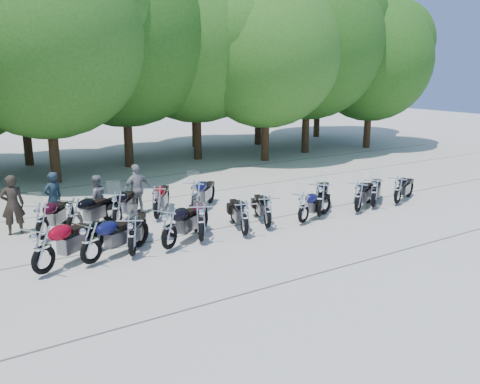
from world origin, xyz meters
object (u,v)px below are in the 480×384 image
motorcycle_3 (169,227)px  rider_0 (13,205)px  motorcycle_10 (374,192)px  motorcycle_4 (201,221)px  motorcycle_11 (398,189)px  motorcycle_0 (42,248)px  motorcycle_15 (157,201)px  motorcycle_2 (132,235)px  rider_3 (53,198)px  motorcycle_14 (117,208)px  motorcycle_1 (91,241)px  motorcycle_5 (244,217)px  motorcycle_9 (359,196)px  motorcycle_8 (320,198)px  motorcycle_12 (42,220)px  motorcycle_7 (304,207)px  motorcycle_16 (196,196)px  rider_1 (96,199)px  motorcycle_13 (74,215)px  rider_2 (137,189)px  motorcycle_6 (268,211)px

motorcycle_3 → rider_0: 5.20m
motorcycle_10 → motorcycle_4: bearing=51.5°
motorcycle_11 → motorcycle_0: bearing=65.2°
motorcycle_15 → motorcycle_3: bearing=106.9°
motorcycle_2 → rider_3: 4.45m
motorcycle_14 → motorcycle_15: (1.38, 0.05, 0.00)m
motorcycle_1 → motorcycle_3: size_ratio=0.96×
motorcycle_5 → motorcycle_9: (4.78, 0.04, 0.01)m
motorcycle_8 → motorcycle_10: bearing=-136.6°
motorcycle_3 → motorcycle_12: size_ratio=1.07×
motorcycle_4 → motorcycle_5: bearing=-165.3°
motorcycle_1 → motorcycle_7: bearing=-116.2°
motorcycle_15 → motorcycle_16: size_ratio=0.98×
motorcycle_8 → motorcycle_15: size_ratio=1.06×
motorcycle_16 → rider_1: bearing=26.4°
rider_1 → rider_3: size_ratio=0.91×
motorcycle_14 → motorcycle_15: size_ratio=1.00×
motorcycle_12 → rider_0: rider_0 is taller
motorcycle_11 → rider_0: bearing=48.1°
motorcycle_16 → rider_3: (-4.39, 1.59, 0.18)m
motorcycle_5 → motorcycle_2: bearing=17.8°
motorcycle_9 → motorcycle_12: bearing=43.3°
motorcycle_0 → motorcycle_9: (10.55, -0.10, -0.08)m
motorcycle_4 → motorcycle_10: bearing=-156.2°
motorcycle_0 → motorcycle_13: size_ratio=1.08×
motorcycle_0 → motorcycle_9: motorcycle_0 is taller
rider_3 → rider_1: bearing=139.2°
motorcycle_12 → rider_3: bearing=-75.4°
motorcycle_10 → motorcycle_11: (1.14, -0.11, -0.03)m
motorcycle_14 → rider_2: (1.15, 1.20, 0.21)m
motorcycle_4 → motorcycle_5: (1.36, -0.23, -0.04)m
motorcycle_2 → motorcycle_16: bearing=-110.5°
motorcycle_0 → motorcycle_13: (1.47, 2.71, -0.05)m
motorcycle_11 → motorcycle_15: 8.89m
motorcycle_3 → rider_2: bearing=-42.6°
motorcycle_6 → rider_0: (-6.83, 3.81, 0.32)m
motorcycle_14 → motorcycle_9: bearing=-163.4°
motorcycle_5 → motorcycle_0: bearing=19.2°
motorcycle_9 → motorcycle_16: (-4.91, 2.86, 0.04)m
motorcycle_13 → rider_1: 1.53m
rider_2 → motorcycle_5: bearing=103.4°
motorcycle_11 → motorcycle_16: (-6.97, 2.84, 0.08)m
motorcycle_8 → motorcycle_16: (-3.38, 2.59, -0.03)m
rider_2 → rider_3: (-2.74, 0.33, -0.02)m
rider_1 → rider_2: (1.49, 0.19, 0.09)m
motorcycle_0 → rider_1: 4.57m
motorcycle_15 → rider_0: (-4.27, 1.03, 0.26)m
motorcycle_0 → rider_2: bearing=-78.3°
motorcycle_11 → rider_2: bearing=40.1°
motorcycle_4 → motorcycle_7: motorcycle_4 is taller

